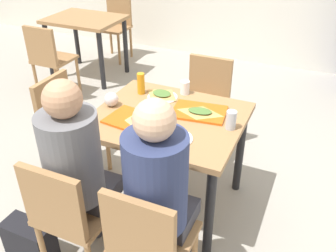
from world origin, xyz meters
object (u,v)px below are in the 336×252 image
object	(u,v)px
chair_near_right	(148,241)
background_chair_near	(49,57)
chair_far_side	(206,99)
plastic_cup_b	(147,138)
background_chair_far	(116,23)
tray_red_near	(134,120)
paper_plate_near_edge	(175,138)
person_in_red	(78,164)
tray_red_far	(199,112)
chair_left_end	(66,121)
condiment_bottle	(141,84)
pizza_slice_a	(138,119)
plastic_cup_a	(185,87)
soda_can	(231,120)
paper_plate_center	(162,97)
pizza_slice_b	(200,112)
foil_bundle	(111,99)
background_table	(86,28)
person_in_brown_jacket	(159,188)
main_table	(168,130)
pizza_slice_c	(162,94)
handbag	(30,241)

from	to	relation	value
chair_near_right	background_chair_near	bearing A→B (deg)	139.12
chair_far_side	plastic_cup_b	world-z (taller)	chair_far_side
background_chair_near	background_chair_far	xyz separation A→B (m)	(0.00, 1.47, 0.00)
tray_red_near	paper_plate_near_edge	distance (m)	0.34
person_in_red	tray_red_far	size ratio (longest dim) A/B	3.54
chair_left_end	condiment_bottle	world-z (taller)	condiment_bottle
plastic_cup_b	pizza_slice_a	bearing A→B (deg)	128.50
plastic_cup_a	soda_can	xyz separation A→B (m)	(0.45, -0.34, 0.01)
chair_left_end	pizza_slice_a	bearing A→B (deg)	-11.57
paper_plate_near_edge	plastic_cup_a	bearing A→B (deg)	106.20
chair_far_side	soda_can	xyz separation A→B (m)	(0.42, -0.79, 0.31)
paper_plate_center	background_chair_far	size ratio (longest dim) A/B	0.25
pizza_slice_b	background_chair_far	xyz separation A→B (m)	(-2.12, 2.44, -0.28)
foil_bundle	background_table	size ratio (longest dim) A/B	0.11
person_in_brown_jacket	background_chair_near	distance (m)	2.81
main_table	person_in_red	distance (m)	0.72
person_in_red	pizza_slice_a	world-z (taller)	person_in_red
main_table	person_in_brown_jacket	distance (m)	0.72
chair_left_end	background_chair_near	world-z (taller)	same
plastic_cup_a	main_table	bearing A→B (deg)	-86.09
pizza_slice_c	foil_bundle	bearing A→B (deg)	-132.86
paper_plate_near_edge	pizza_slice_a	size ratio (longest dim) A/B	1.05
handbag	background_chair_near	xyz separation A→B (m)	(-1.34, 1.91, 0.37)
main_table	pizza_slice_a	size ratio (longest dim) A/B	4.76
tray_red_far	handbag	distance (m)	1.38
plastic_cup_a	pizza_slice_c	bearing A→B (deg)	-142.57
background_chair_near	tray_red_far	bearing A→B (deg)	-24.25
tray_red_far	background_chair_near	xyz separation A→B (m)	(-2.11, 0.95, -0.26)
paper_plate_center	foil_bundle	distance (m)	0.38
person_in_red	tray_red_near	size ratio (longest dim) A/B	3.54
pizza_slice_a	condiment_bottle	distance (m)	0.43
tray_red_far	person_in_brown_jacket	bearing A→B (deg)	-84.66
person_in_brown_jacket	pizza_slice_c	world-z (taller)	person_in_brown_jacket
foil_bundle	background_table	world-z (taller)	foil_bundle
pizza_slice_a	plastic_cup_a	xyz separation A→B (m)	(0.12, 0.52, 0.03)
person_in_red	condiment_bottle	distance (m)	0.92
soda_can	pizza_slice_b	bearing A→B (deg)	160.38
tray_red_near	background_chair_far	distance (m)	3.23
main_table	background_table	bearing A→B (deg)	136.88
tray_red_near	paper_plate_center	world-z (taller)	tray_red_near
pizza_slice_b	chair_left_end	bearing A→B (deg)	-174.37
pizza_slice_c	background_chair_far	distance (m)	2.91
paper_plate_center	background_table	distance (m)	2.39
chair_far_side	paper_plate_center	distance (m)	0.65
person_in_red	background_chair_far	bearing A→B (deg)	117.66
chair_near_right	paper_plate_near_edge	world-z (taller)	chair_near_right
tray_red_near	background_chair_far	xyz separation A→B (m)	(-1.76, 2.70, -0.26)
plastic_cup_b	condiment_bottle	xyz separation A→B (m)	(-0.35, 0.60, 0.03)
chair_left_end	tray_red_near	xyz separation A→B (m)	(0.71, -0.15, 0.26)
person_in_red	handbag	world-z (taller)	person_in_red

